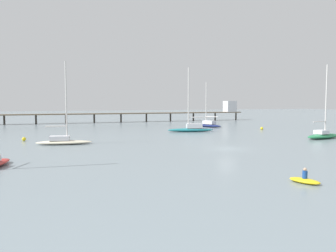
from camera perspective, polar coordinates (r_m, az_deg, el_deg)
name	(u,v)px	position (r m, az deg, el deg)	size (l,w,h in m)	color
ground_plane	(227,149)	(42.94, 10.09, -3.87)	(400.00, 400.00, 0.00)	gray
pier	(159,111)	(101.68, -1.48, 2.57)	(80.14, 5.24, 6.34)	brown
sailboat_teal	(191,128)	(66.45, 4.06, -0.33)	(9.47, 4.48, 12.85)	#1E727A
sailboat_green	(323,134)	(59.56, 25.24, -1.32)	(8.00, 3.65, 12.02)	#287F4C
sailboat_navy	(208,124)	(79.88, 6.87, 0.34)	(4.88, 8.73, 10.77)	navy
sailboat_cream	(63,140)	(48.79, -17.63, -2.29)	(7.96, 3.55, 11.64)	beige
dinghy_yellow	(305,180)	(26.51, 22.54, -8.63)	(1.75, 2.53, 1.14)	yellow
mooring_buoy_inner	(24,139)	(55.08, -23.63, -2.08)	(0.61, 0.61, 0.61)	yellow
mooring_buoy_mid	(262,128)	(73.63, 15.89, -0.40)	(0.63, 0.63, 0.63)	yellow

